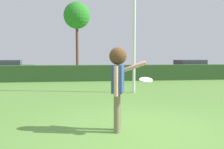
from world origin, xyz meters
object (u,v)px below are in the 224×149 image
object	(u,v)px
frisbee	(146,80)
lamppost	(134,4)
parked_car_green	(7,67)
parked_car_red	(190,67)
person	(118,77)
willow_tree	(77,16)

from	to	relation	value
frisbee	lamppost	distance (m)	6.40
parked_car_green	parked_car_red	world-z (taller)	same
lamppost	parked_car_green	bearing A→B (deg)	129.25
person	parked_car_red	world-z (taller)	person
person	lamppost	bearing A→B (deg)	74.37
lamppost	parked_car_green	size ratio (longest dim) A/B	1.59
person	willow_tree	distance (m)	19.61
parked_car_red	willow_tree	world-z (taller)	willow_tree
parked_car_green	willow_tree	size ratio (longest dim) A/B	0.65
frisbee	parked_car_red	xyz separation A→B (m)	(7.58, 14.47, -0.45)
parked_car_red	willow_tree	xyz separation A→B (m)	(-9.23, 4.99, 4.69)
lamppost	parked_car_red	world-z (taller)	lamppost
lamppost	frisbee	bearing A→B (deg)	-99.87
parked_car_green	parked_car_red	size ratio (longest dim) A/B	1.00
frisbee	lamppost	xyz separation A→B (m)	(1.00, 5.73, 2.67)
parked_car_red	frisbee	bearing A→B (deg)	-117.65
person	lamppost	distance (m)	6.19
willow_tree	person	bearing A→B (deg)	-86.60
frisbee	willow_tree	distance (m)	19.98
person	frisbee	distance (m)	0.61
lamppost	willow_tree	world-z (taller)	lamppost
parked_car_green	willow_tree	distance (m)	8.15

